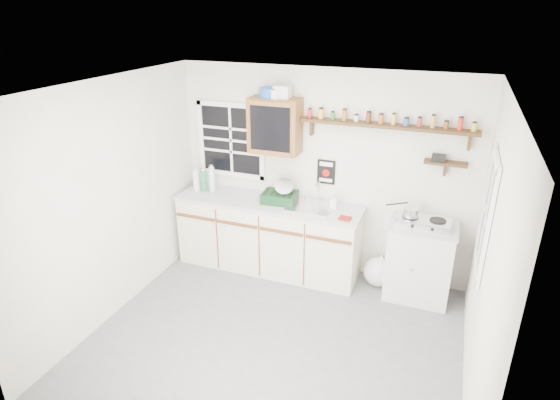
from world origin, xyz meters
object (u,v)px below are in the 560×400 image
(dish_rack, at_px, (281,195))
(hotplate, at_px, (424,222))
(upper_cabinet, at_px, (275,126))
(right_cabinet, at_px, (419,260))
(main_cabinet, at_px, (269,235))
(spice_shelf, at_px, (387,125))

(dish_rack, distance_m, hotplate, 1.67)
(upper_cabinet, height_order, hotplate, upper_cabinet)
(hotplate, bearing_deg, right_cabinet, 69.32)
(dish_rack, relative_size, hotplate, 0.73)
(upper_cabinet, bearing_deg, right_cabinet, -3.76)
(main_cabinet, height_order, right_cabinet, main_cabinet)
(right_cabinet, distance_m, upper_cabinet, 2.26)
(main_cabinet, distance_m, spice_shelf, 1.98)
(right_cabinet, bearing_deg, dish_rack, 179.99)
(spice_shelf, bearing_deg, main_cabinet, -170.76)
(main_cabinet, relative_size, upper_cabinet, 3.55)
(upper_cabinet, height_order, spice_shelf, upper_cabinet)
(hotplate, bearing_deg, spice_shelf, 161.57)
(main_cabinet, xyz_separation_m, upper_cabinet, (0.03, 0.14, 1.36))
(upper_cabinet, height_order, dish_rack, upper_cabinet)
(right_cabinet, bearing_deg, hotplate, -114.08)
(dish_rack, height_order, hotplate, dish_rack)
(right_cabinet, relative_size, dish_rack, 2.10)
(upper_cabinet, distance_m, dish_rack, 0.82)
(main_cabinet, bearing_deg, dish_rack, 9.51)
(spice_shelf, height_order, hotplate, spice_shelf)
(spice_shelf, bearing_deg, hotplate, -21.83)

